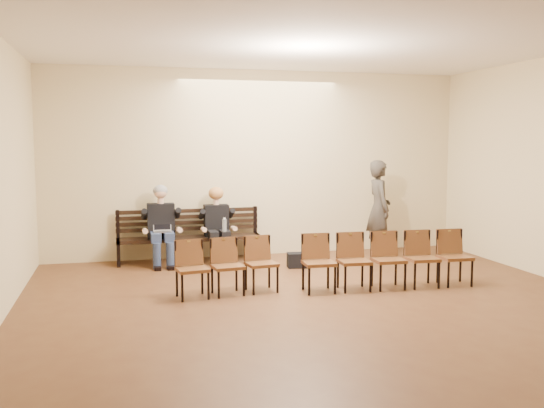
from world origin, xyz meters
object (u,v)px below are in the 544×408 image
(chair_row_front, at_px, (228,267))
(seated_woman, at_px, (217,227))
(water_bottle, at_px, (225,232))
(chair_row_back, at_px, (389,260))
(laptop, at_px, (163,234))
(bench, at_px, (190,249))
(passerby, at_px, (379,201))
(seated_man, at_px, (161,225))
(bag, at_px, (297,260))

(chair_row_front, bearing_deg, seated_woman, 77.05)
(water_bottle, xyz_separation_m, chair_row_back, (2.06, -2.33, -0.16))
(laptop, bearing_deg, chair_row_back, -37.51)
(bench, xyz_separation_m, seated_woman, (0.48, -0.12, 0.41))
(chair_row_back, bearing_deg, passerby, 71.81)
(seated_man, xyz_separation_m, seated_woman, (1.00, 0.00, -0.07))
(bag, xyz_separation_m, chair_row_front, (-1.49, -1.53, 0.28))
(seated_man, xyz_separation_m, bag, (2.25, -0.88, -0.58))
(bench, bearing_deg, chair_row_back, -46.39)
(laptop, bearing_deg, bag, -17.01)
(seated_woman, relative_size, chair_row_front, 0.87)
(bench, height_order, water_bottle, water_bottle)
(water_bottle, height_order, chair_row_front, chair_row_front)
(chair_row_front, xyz_separation_m, chair_row_back, (2.38, -0.22, 0.02))
(bag, bearing_deg, chair_row_back, -63.13)
(laptop, distance_m, passerby, 4.04)
(passerby, bearing_deg, chair_row_back, 164.54)
(laptop, xyz_separation_m, chair_row_back, (3.12, -2.46, -0.14))
(laptop, distance_m, chair_row_back, 3.98)
(bag, height_order, chair_row_front, chair_row_front)
(bag, relative_size, passerby, 0.16)
(water_bottle, height_order, passerby, passerby)
(bench, distance_m, chair_row_front, 2.55)
(bench, relative_size, seated_man, 1.84)
(laptop, relative_size, chair_row_back, 0.12)
(laptop, distance_m, chair_row_front, 2.37)
(bag, height_order, passerby, passerby)
(water_bottle, distance_m, bag, 1.38)
(seated_man, distance_m, chair_row_back, 4.10)
(laptop, xyz_separation_m, water_bottle, (1.07, -0.13, 0.01))
(bench, bearing_deg, seated_man, -166.81)
(seated_woman, relative_size, chair_row_back, 0.49)
(seated_woman, height_order, chair_row_back, seated_woman)
(seated_man, bearing_deg, bench, 13.19)
(passerby, bearing_deg, seated_man, 91.24)
(seated_woman, distance_m, chair_row_front, 2.44)
(seated_man, height_order, seated_woman, seated_man)
(seated_woman, bearing_deg, passerby, -5.49)
(seated_man, height_order, bag, seated_man)
(bench, distance_m, seated_man, 0.71)
(bench, relative_size, passerby, 1.24)
(seated_man, relative_size, water_bottle, 5.59)
(bag, xyz_separation_m, passerby, (1.78, 0.59, 0.92))
(bench, relative_size, laptop, 8.28)
(chair_row_front, bearing_deg, passerby, 25.77)
(seated_man, distance_m, bag, 2.48)
(bench, distance_m, laptop, 0.67)
(water_bottle, bearing_deg, chair_row_front, -98.66)
(seated_man, relative_size, laptop, 4.49)
(seated_woman, bearing_deg, laptop, -170.45)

